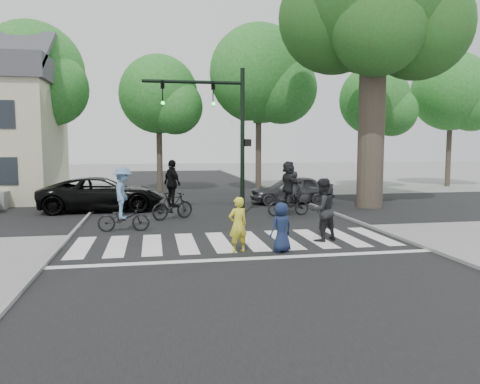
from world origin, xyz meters
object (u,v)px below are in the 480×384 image
at_px(pedestrian_woman, 238,225).
at_px(cyclist_mid, 172,195).
at_px(pedestrian_child, 281,227).
at_px(car_grey, 291,190).
at_px(car_suv, 102,194).
at_px(cyclist_right, 288,191).
at_px(eucalyptus, 374,8).
at_px(traffic_signal, 222,120).
at_px(pedestrian_adult, 322,210).
at_px(cyclist_left, 123,204).

height_order(pedestrian_woman, cyclist_mid, cyclist_mid).
height_order(pedestrian_child, car_grey, car_grey).
bearing_deg(cyclist_mid, car_suv, 134.65).
relative_size(cyclist_mid, cyclist_right, 1.04).
relative_size(pedestrian_woman, cyclist_mid, 0.65).
xyz_separation_m(eucalyptus, car_suv, (-12.17, 0.91, -8.33)).
bearing_deg(pedestrian_woman, car_grey, -132.90).
relative_size(eucalyptus, pedestrian_woman, 8.54).
bearing_deg(pedestrian_woman, traffic_signal, -113.27).
bearing_deg(pedestrian_adult, cyclist_right, -114.95).
xyz_separation_m(pedestrian_woman, pedestrian_adult, (2.78, 1.04, 0.20)).
bearing_deg(cyclist_left, cyclist_mid, 52.57).
xyz_separation_m(pedestrian_child, car_grey, (3.33, 10.09, 0.01)).
distance_m(pedestrian_adult, cyclist_right, 5.07).
bearing_deg(cyclist_left, cyclist_right, 19.82).
height_order(pedestrian_woman, pedestrian_child, pedestrian_woman).
bearing_deg(pedestrian_adult, car_grey, -120.89).
relative_size(pedestrian_child, cyclist_left, 0.63).
xyz_separation_m(traffic_signal, cyclist_right, (2.67, -0.54, -2.89)).
xyz_separation_m(traffic_signal, pedestrian_child, (0.61, -6.80, -3.22)).
height_order(cyclist_mid, car_suv, cyclist_mid).
distance_m(pedestrian_child, cyclist_right, 6.60).
relative_size(pedestrian_adult, cyclist_left, 0.88).
distance_m(traffic_signal, car_suv, 6.37).
bearing_deg(pedestrian_child, traffic_signal, -108.93).
relative_size(pedestrian_woman, cyclist_left, 0.70).
height_order(pedestrian_child, cyclist_mid, cyclist_mid).
height_order(eucalyptus, car_suv, eucalyptus).
bearing_deg(pedestrian_woman, pedestrian_adult, -177.91).
height_order(pedestrian_adult, cyclist_mid, cyclist_mid).
distance_m(pedestrian_woman, cyclist_left, 4.97).
bearing_deg(traffic_signal, pedestrian_child, -84.84).
relative_size(cyclist_left, car_grey, 0.53).
distance_m(cyclist_right, car_suv, 8.21).
distance_m(eucalyptus, cyclist_left, 14.33).
bearing_deg(car_suv, eucalyptus, -95.97).
bearing_deg(cyclist_mid, car_grey, 32.94).
distance_m(traffic_signal, car_grey, 6.05).
distance_m(pedestrian_woman, car_grey, 10.89).
height_order(pedestrian_child, cyclist_right, cyclist_right).
bearing_deg(car_suv, cyclist_mid, -137.03).
bearing_deg(eucalyptus, cyclist_mid, -167.39).
xyz_separation_m(eucalyptus, pedestrian_woman, (-7.73, -8.10, -8.32)).
xyz_separation_m(pedestrian_child, pedestrian_adult, (1.61, 1.22, 0.27)).
xyz_separation_m(pedestrian_woman, car_grey, (4.50, 9.92, -0.06)).
xyz_separation_m(eucalyptus, cyclist_left, (-10.97, -4.33, -8.14)).
relative_size(cyclist_mid, car_grey, 0.57).
bearing_deg(pedestrian_woman, cyclist_right, -136.39).
height_order(cyclist_left, car_grey, cyclist_left).
height_order(eucalyptus, cyclist_left, eucalyptus).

